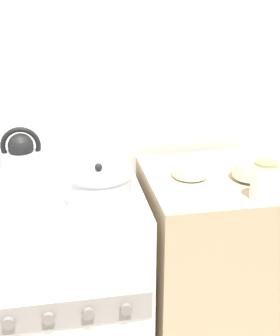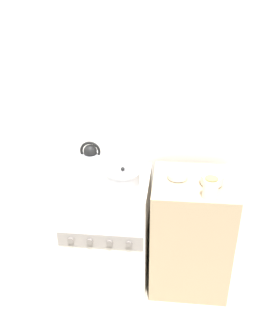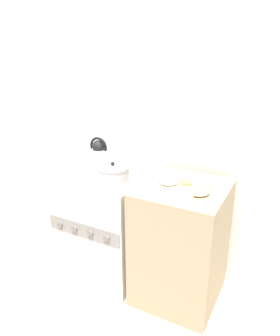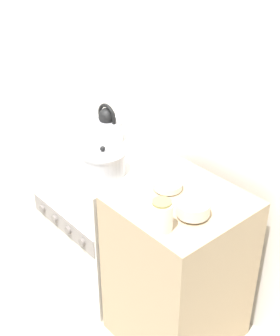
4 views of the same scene
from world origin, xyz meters
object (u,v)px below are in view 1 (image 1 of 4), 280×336
Objects in this scene: stove at (67,286)px; kettle at (23,162)px; small_ceramic_bowl at (190,172)px; enamel_bowl at (252,170)px; cooking_pot at (99,187)px; storage_jar at (265,180)px.

stove is 0.55m from kettle.
kettle is (-0.14, 0.13, 0.51)m from stove.
kettle is at bearing 168.51° from small_ceramic_bowl.
enamel_bowl is at bearing -5.06° from stove.
cooking_pot reaches higher than small_ceramic_bowl.
small_ceramic_bowl is at bearing 130.97° from storage_jar.
kettle is 0.93m from storage_jar.
small_ceramic_bowl is at bearing 163.56° from enamel_bowl.
small_ceramic_bowl is (0.37, 0.11, -0.01)m from cooking_pot.
stove is at bearing 161.99° from storage_jar.
kettle is at bearing 138.92° from cooking_pot.
cooking_pot is 1.71× the size of small_ceramic_bowl.
storage_jar is (0.57, -0.12, 0.03)m from cooking_pot.
enamel_bowl is 1.07× the size of small_ceramic_bowl.
stove is 0.91m from storage_jar.
kettle is 1.63× the size of storage_jar.
small_ceramic_bowl is at bearing 16.55° from cooking_pot.
storage_jar is at bearing -49.03° from small_ceramic_bowl.
small_ceramic_bowl reaches higher than stove.
stove is at bearing -44.19° from kettle.
enamel_bowl is (0.74, -0.07, 0.49)m from stove.
storage_jar is (0.85, -0.37, 0.01)m from kettle.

